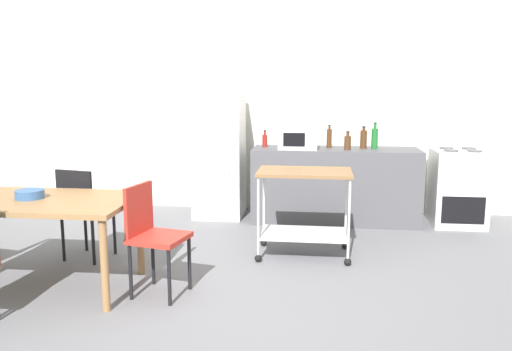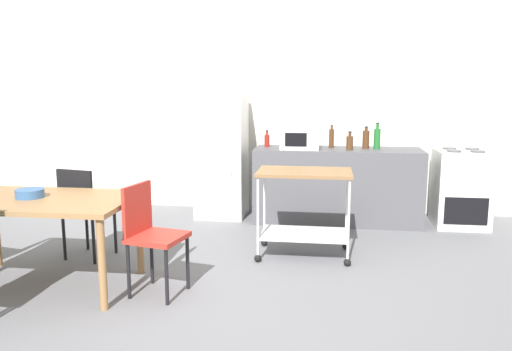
{
  "view_description": "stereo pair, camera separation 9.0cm",
  "coord_description": "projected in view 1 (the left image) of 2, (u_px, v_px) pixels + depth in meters",
  "views": [
    {
      "loc": [
        0.68,
        -3.69,
        1.67
      ],
      "look_at": [
        0.1,
        1.2,
        0.8
      ],
      "focal_mm": 36.43,
      "sensor_mm": 36.0,
      "label": 1
    },
    {
      "loc": [
        0.77,
        -3.68,
        1.67
      ],
      "look_at": [
        0.1,
        1.2,
        0.8
      ],
      "focal_mm": 36.43,
      "sensor_mm": 36.0,
      "label": 2
    }
  ],
  "objects": [
    {
      "name": "kitchen_counter",
      "position": [
        335.0,
        185.0,
        6.34
      ],
      "size": [
        2.0,
        0.64,
        0.9
      ],
      "primitive_type": "cube",
      "color": "#4C4C51",
      "rests_on": "ground_plane"
    },
    {
      "name": "chair_black",
      "position": [
        83.0,
        207.0,
        4.92
      ],
      "size": [
        0.48,
        0.48,
        0.89
      ],
      "rotation": [
        0.0,
        0.0,
        2.93
      ],
      "color": "black",
      "rests_on": "ground_plane"
    },
    {
      "name": "ground_plane",
      "position": [
        225.0,
        305.0,
        3.98
      ],
      "size": [
        12.0,
        12.0,
        0.0
      ],
      "primitive_type": "plane",
      "color": "slate"
    },
    {
      "name": "bottle_olive_oil",
      "position": [
        265.0,
        140.0,
        6.42
      ],
      "size": [
        0.06,
        0.06,
        0.21
      ],
      "color": "maroon",
      "rests_on": "kitchen_counter"
    },
    {
      "name": "chair_red",
      "position": [
        152.0,
        231.0,
        4.12
      ],
      "size": [
        0.48,
        0.48,
        0.89
      ],
      "rotation": [
        0.0,
        0.0,
        1.35
      ],
      "color": "#B72D23",
      "rests_on": "ground_plane"
    },
    {
      "name": "bottle_sparkling_water",
      "position": [
        364.0,
        139.0,
        6.26
      ],
      "size": [
        0.08,
        0.08,
        0.27
      ],
      "color": "#4C2D19",
      "rests_on": "kitchen_counter"
    },
    {
      "name": "dining_table",
      "position": [
        41.0,
        209.0,
        4.22
      ],
      "size": [
        1.5,
        0.9,
        0.75
      ],
      "color": "olive",
      "rests_on": "ground_plane"
    },
    {
      "name": "back_wall",
      "position": [
        267.0,
        101.0,
        6.85
      ],
      "size": [
        8.4,
        0.12,
        2.9
      ],
      "primitive_type": "cube",
      "color": "silver",
      "rests_on": "ground_plane"
    },
    {
      "name": "bottle_soy_sauce",
      "position": [
        329.0,
        138.0,
        6.32
      ],
      "size": [
        0.06,
        0.06,
        0.28
      ],
      "color": "#4C2D19",
      "rests_on": "kitchen_counter"
    },
    {
      "name": "stove_oven",
      "position": [
        458.0,
        188.0,
        6.18
      ],
      "size": [
        0.6,
        0.61,
        0.92
      ],
      "color": "white",
      "rests_on": "ground_plane"
    },
    {
      "name": "bottle_soda",
      "position": [
        348.0,
        142.0,
        6.13
      ],
      "size": [
        0.08,
        0.08,
        0.22
      ],
      "color": "#4C2D19",
      "rests_on": "kitchen_counter"
    },
    {
      "name": "fruit_bowl",
      "position": [
        30.0,
        194.0,
        4.23
      ],
      "size": [
        0.23,
        0.23,
        0.07
      ],
      "primitive_type": "cylinder",
      "color": "#33598C",
      "rests_on": "dining_table"
    },
    {
      "name": "kitchen_cart",
      "position": [
        304.0,
        199.0,
        5.04
      ],
      "size": [
        0.91,
        0.57,
        0.85
      ],
      "color": "brown",
      "rests_on": "ground_plane"
    },
    {
      "name": "refrigerator",
      "position": [
        219.0,
        156.0,
        6.55
      ],
      "size": [
        0.6,
        0.63,
        1.55
      ],
      "color": "white",
      "rests_on": "ground_plane"
    },
    {
      "name": "bottle_vinegar",
      "position": [
        375.0,
        138.0,
        6.23
      ],
      "size": [
        0.08,
        0.08,
        0.32
      ],
      "color": "#1E6628",
      "rests_on": "kitchen_counter"
    },
    {
      "name": "microwave",
      "position": [
        298.0,
        138.0,
        6.22
      ],
      "size": [
        0.46,
        0.35,
        0.26
      ],
      "color": "silver",
      "rests_on": "kitchen_counter"
    }
  ]
}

